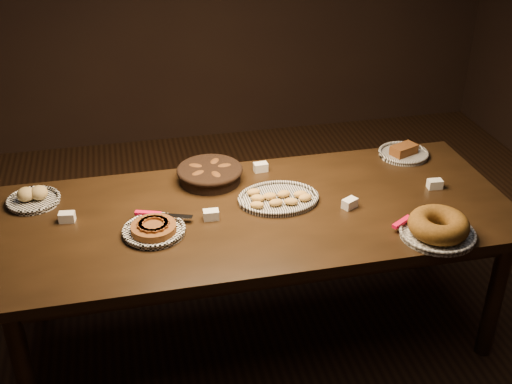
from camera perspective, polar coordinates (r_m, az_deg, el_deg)
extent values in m
plane|color=black|center=(3.43, 0.11, -12.38)|extent=(5.00, 5.00, 0.00)
cube|color=black|center=(2.99, 0.12, -2.05)|extent=(2.40, 1.00, 0.05)
cylinder|color=black|center=(2.92, -19.97, -14.59)|extent=(0.08, 0.08, 0.70)
cylinder|color=black|center=(3.31, 20.47, -8.68)|extent=(0.08, 0.08, 0.70)
cylinder|color=black|center=(3.50, -18.93, -5.99)|extent=(0.08, 0.08, 0.70)
cylinder|color=black|center=(3.84, 14.77, -1.95)|extent=(0.08, 0.08, 0.70)
torus|color=white|center=(2.84, -9.07, -3.31)|extent=(0.28, 0.28, 0.02)
cylinder|color=#4C260F|center=(2.84, -9.08, -3.18)|extent=(0.21, 0.21, 0.03)
cube|color=#512B0E|center=(2.83, -8.02, -2.73)|extent=(0.02, 0.07, 0.01)
cube|color=#512B0E|center=(2.85, -8.16, -2.47)|extent=(0.05, 0.07, 0.01)
cube|color=#512B0E|center=(2.87, -8.51, -2.29)|extent=(0.07, 0.06, 0.01)
cube|color=#512B0E|center=(2.87, -9.00, -2.23)|extent=(0.07, 0.03, 0.01)
cube|color=#512B0E|center=(2.87, -9.51, -2.30)|extent=(0.07, 0.04, 0.01)
cube|color=#512B0E|center=(2.86, -9.94, -2.49)|extent=(0.06, 0.06, 0.01)
cube|color=#512B0E|center=(2.84, -10.18, -2.75)|extent=(0.04, 0.07, 0.01)
cube|color=#512B0E|center=(2.82, -10.18, -3.03)|extent=(0.03, 0.07, 0.01)
cube|color=#512B0E|center=(2.80, -9.94, -3.27)|extent=(0.06, 0.07, 0.01)
cube|color=#512B0E|center=(2.79, -9.50, -3.40)|extent=(0.07, 0.05, 0.01)
cube|color=#512B0E|center=(2.78, -8.97, -3.40)|extent=(0.07, 0.02, 0.01)
cube|color=#512B0E|center=(2.79, -8.47, -3.26)|extent=(0.07, 0.05, 0.01)
cube|color=#512B0E|center=(2.81, -8.13, -3.02)|extent=(0.05, 0.07, 0.01)
cube|color=#FF0C40|center=(2.94, -9.58, -1.89)|extent=(0.12, 0.06, 0.02)
cube|color=silver|center=(2.91, -7.11, -2.13)|extent=(0.15, 0.08, 0.00)
torus|color=black|center=(3.05, 2.01, -0.46)|extent=(0.31, 0.31, 0.02)
ellipsoid|color=#B07E33|center=(2.97, 0.09, -1.15)|extent=(0.08, 0.06, 0.03)
ellipsoid|color=#B07E33|center=(2.99, 1.79, -0.94)|extent=(0.07, 0.05, 0.03)
ellipsoid|color=#B07E33|center=(3.00, 3.13, -0.85)|extent=(0.08, 0.06, 0.03)
ellipsoid|color=#B07E33|center=(3.04, 4.40, -0.49)|extent=(0.08, 0.06, 0.03)
ellipsoid|color=#B07E33|center=(3.02, 0.16, -0.54)|extent=(0.07, 0.06, 0.03)
ellipsoid|color=#B07E33|center=(3.04, 1.22, -0.36)|extent=(0.07, 0.04, 0.03)
ellipsoid|color=#B07E33|center=(3.06, 2.47, -0.16)|extent=(0.07, 0.06, 0.03)
ellipsoid|color=#B07E33|center=(3.06, 3.97, -0.18)|extent=(0.07, 0.05, 0.03)
ellipsoid|color=#B07E33|center=(3.07, -0.22, -0.01)|extent=(0.07, 0.05, 0.03)
torus|color=black|center=(2.90, 15.83, -3.45)|extent=(0.33, 0.33, 0.02)
torus|color=brown|center=(2.88, 15.93, -2.82)|extent=(0.30, 0.30, 0.09)
cube|color=#FF0C40|center=(2.91, 12.84, -2.61)|extent=(0.11, 0.08, 0.02)
cube|color=silver|center=(3.01, 14.23, -1.73)|extent=(0.14, 0.11, 0.00)
cylinder|color=black|center=(3.22, -4.12, 1.57)|extent=(0.35, 0.35, 0.08)
torus|color=black|center=(3.20, -4.14, 1.97)|extent=(0.33, 0.33, 0.03)
ellipsoid|color=black|center=(3.22, -2.83, 2.13)|extent=(0.10, 0.07, 0.05)
ellipsoid|color=black|center=(3.27, -3.69, 2.52)|extent=(0.09, 0.11, 0.05)
ellipsoid|color=black|center=(3.23, -5.39, 2.11)|extent=(0.11, 0.10, 0.05)
ellipsoid|color=black|center=(3.16, -5.17, 1.45)|extent=(0.11, 0.10, 0.05)
ellipsoid|color=black|center=(3.14, -3.57, 1.34)|extent=(0.08, 0.11, 0.05)
torus|color=white|center=(3.21, -19.19, -0.61)|extent=(0.25, 0.25, 0.02)
ellipsoid|color=olive|center=(3.21, -19.78, -0.19)|extent=(0.08, 0.08, 0.07)
ellipsoid|color=olive|center=(3.20, -18.74, -0.06)|extent=(0.08, 0.08, 0.07)
torus|color=black|center=(3.56, 12.98, 3.45)|extent=(0.27, 0.27, 0.02)
cube|color=#4C260F|center=(3.55, 13.01, 3.69)|extent=(0.16, 0.13, 0.05)
cube|color=white|center=(2.91, -4.02, -2.03)|extent=(0.07, 0.05, 0.04)
cube|color=white|center=(3.31, 0.42, 2.23)|extent=(0.07, 0.05, 0.04)
cube|color=white|center=(3.02, 8.33, -1.00)|extent=(0.08, 0.07, 0.04)
cube|color=white|center=(3.01, -16.46, -2.15)|extent=(0.08, 0.05, 0.04)
cube|color=white|center=(3.27, 15.61, 0.69)|extent=(0.07, 0.05, 0.04)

